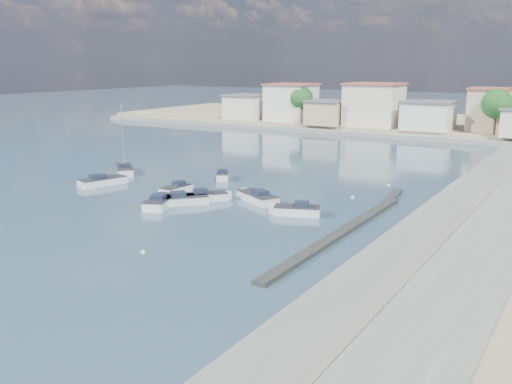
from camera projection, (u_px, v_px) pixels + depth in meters
ground at (383, 169)px, 74.91m from camera, size 400.00×400.00×0.00m
seawall_walkway at (499, 237)px, 42.85m from camera, size 5.00×90.00×1.80m
breakwater at (353, 225)px, 48.66m from camera, size 2.00×31.02×0.35m
far_shore_land at (468, 126)px, 117.97m from camera, size 160.00×40.00×1.40m
far_shore_quay at (442, 139)px, 100.58m from camera, size 160.00×2.50×0.80m
shore_trees at (492, 109)px, 92.64m from camera, size 74.56×38.32×7.92m
motorboat_a at (161, 202)px, 55.74m from camera, size 3.70×5.59×1.48m
motorboat_b at (186, 200)px, 56.42m from camera, size 4.71×4.89×1.48m
motorboat_c at (256, 197)px, 57.61m from camera, size 5.68×4.29×1.48m
motorboat_d at (295, 211)px, 52.35m from camera, size 4.72×3.14×1.48m
motorboat_e at (105, 181)px, 65.30m from camera, size 3.46×5.98×1.48m
motorboat_f at (223, 176)px, 68.55m from camera, size 3.01×3.62×1.48m
motorboat_g at (175, 190)px, 60.70m from camera, size 1.73×4.45×1.48m
motorboat_h at (207, 197)px, 57.68m from camera, size 4.35×4.53×1.48m
sailboat at (124, 169)px, 72.45m from camera, size 5.45×5.26×9.00m
mooring_buoys at (355, 221)px, 50.16m from camera, size 16.42×32.44×0.36m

